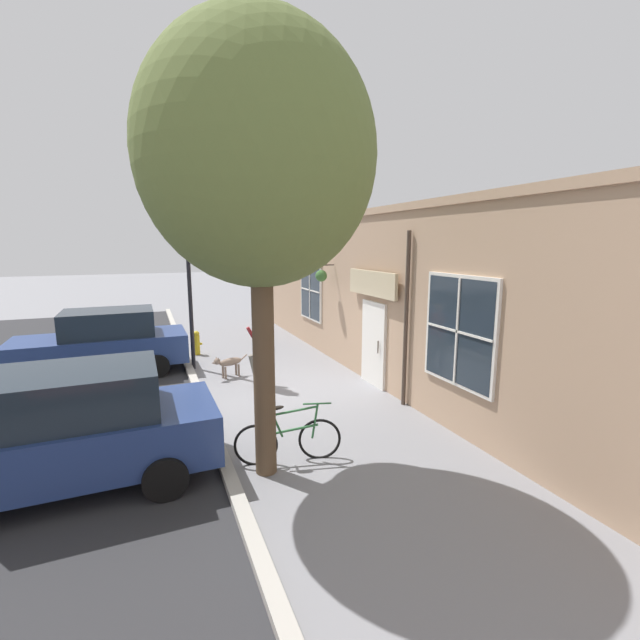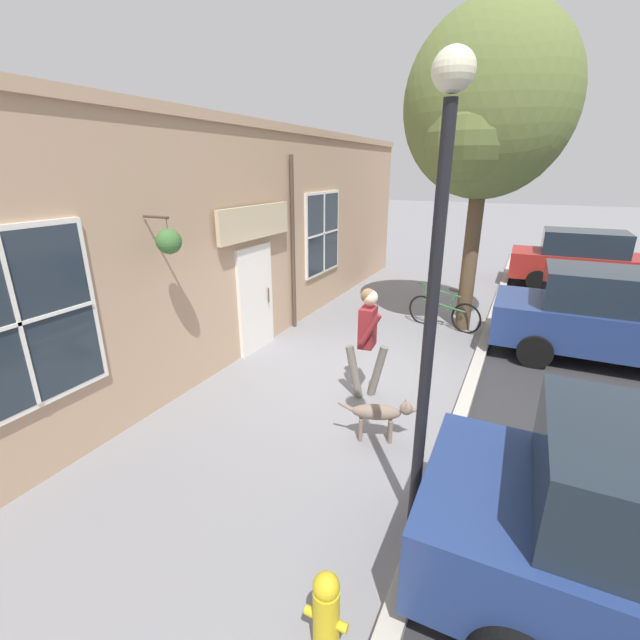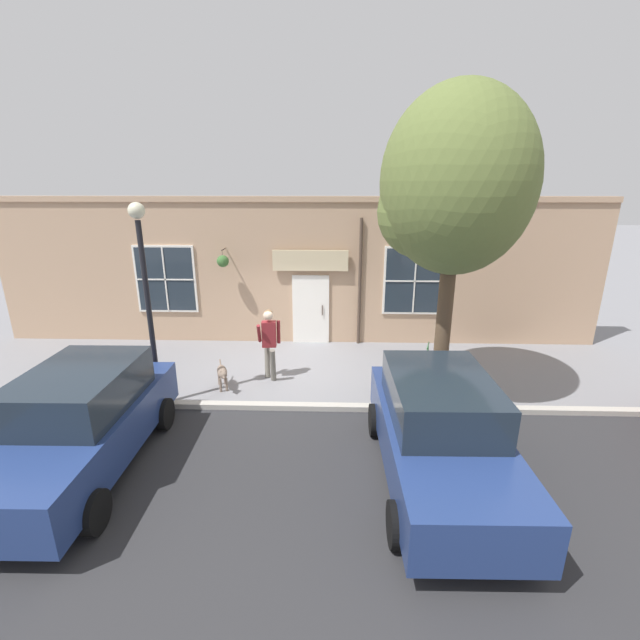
% 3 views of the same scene
% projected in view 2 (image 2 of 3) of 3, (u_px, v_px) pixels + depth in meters
% --- Properties ---
extents(ground_plane, '(90.00, 90.00, 0.00)m').
position_uv_depth(ground_plane, '(348.00, 378.00, 7.55)').
color(ground_plane, gray).
extents(storefront_facade, '(0.95, 18.00, 4.34)m').
position_uv_depth(storefront_facade, '(231.00, 244.00, 7.78)').
color(storefront_facade, tan).
rests_on(storefront_facade, ground_plane).
extents(pedestrian_walking, '(0.64, 0.55, 1.80)m').
position_uv_depth(pedestrian_walking, '(368.00, 332.00, 6.59)').
color(pedestrian_walking, '#6B665B').
rests_on(pedestrian_walking, ground_plane).
extents(dog_on_leash, '(1.02, 0.44, 0.62)m').
position_uv_depth(dog_on_leash, '(381.00, 413.00, 5.69)').
color(dog_on_leash, '#7F6B5B').
rests_on(dog_on_leash, ground_plane).
extents(street_tree_by_curb, '(3.29, 2.98, 6.50)m').
position_uv_depth(street_tree_by_curb, '(486.00, 110.00, 8.31)').
color(street_tree_by_curb, brown).
rests_on(street_tree_by_curb, ground_plane).
extents(leaning_bicycle, '(1.71, 0.43, 1.00)m').
position_uv_depth(leaning_bicycle, '(443.00, 312.00, 9.81)').
color(leaning_bicycle, black).
rests_on(leaning_bicycle, ground_plane).
extents(parked_car_mid_block, '(4.33, 1.99, 1.75)m').
position_uv_depth(parked_car_mid_block, '(616.00, 318.00, 7.91)').
color(parked_car_mid_block, navy).
rests_on(parked_car_mid_block, ground_plane).
extents(parked_car_far_end, '(4.33, 1.99, 1.75)m').
position_uv_depth(parked_car_far_end, '(586.00, 260.00, 12.89)').
color(parked_car_far_end, maroon).
rests_on(parked_car_far_end, ground_plane).
extents(street_lamp, '(0.32, 0.32, 4.32)m').
position_uv_depth(street_lamp, '(437.00, 247.00, 3.53)').
color(street_lamp, black).
rests_on(street_lamp, ground_plane).
extents(fire_hydrant, '(0.34, 0.20, 0.77)m').
position_uv_depth(fire_hydrant, '(326.00, 614.00, 3.14)').
color(fire_hydrant, gold).
rests_on(fire_hydrant, ground_plane).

